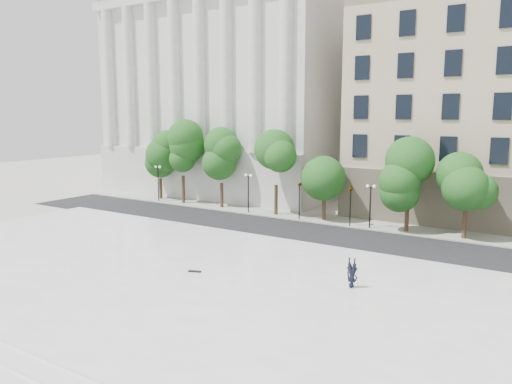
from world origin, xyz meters
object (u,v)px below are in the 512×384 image
Objects in this scene: traffic_light_west at (300,183)px; skateboard at (195,271)px; traffic_light_east at (351,186)px; person_lying at (352,284)px.

traffic_light_west is 19.02m from skateboard.
skateboard is at bearing -82.19° from traffic_light_west.
traffic_light_east is at bearing 0.00° from traffic_light_west.
traffic_light_east is 5.33× the size of skateboard.
traffic_light_west is 5.18× the size of skateboard.
skateboard is (-9.24, -2.60, -0.19)m from person_lying.
skateboard is (-2.60, -18.58, -3.28)m from traffic_light_east.
traffic_light_east is 19.05m from skateboard.
skateboard is (2.55, -18.58, -3.15)m from traffic_light_west.
person_lying is at bearing -3.43° from skateboard.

